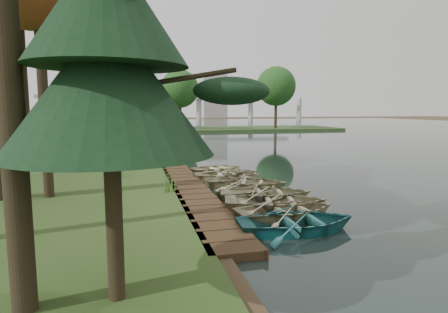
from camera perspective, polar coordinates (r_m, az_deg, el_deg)
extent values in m
plane|color=#3D2F1D|center=(17.72, 0.09, -5.59)|extent=(300.00, 300.00, 0.00)
cube|color=black|center=(50.34, 28.97, 1.92)|extent=(130.00, 200.00, 0.05)
cube|color=#362515|center=(17.38, -5.05, -5.37)|extent=(1.60, 16.00, 0.30)
cube|color=#2B431D|center=(67.97, -3.52, 4.16)|extent=(50.00, 14.00, 0.45)
cylinder|color=black|center=(67.70, -23.47, 5.78)|extent=(0.50, 0.50, 4.80)
sphere|color=#1F4918|center=(67.74, -23.62, 8.82)|extent=(5.60, 5.60, 5.60)
cylinder|color=black|center=(66.93, -17.80, 6.03)|extent=(0.50, 0.50, 4.80)
sphere|color=#1F4918|center=(66.96, -17.93, 9.10)|extent=(5.60, 5.60, 5.60)
cylinder|color=black|center=(66.81, -12.06, 6.21)|extent=(0.50, 0.50, 4.80)
sphere|color=#1F4918|center=(66.85, -12.14, 9.30)|extent=(5.60, 5.60, 5.60)
cylinder|color=black|center=(67.36, -6.35, 6.33)|extent=(0.50, 0.50, 4.80)
sphere|color=#1F4918|center=(67.39, -6.39, 9.40)|extent=(5.60, 5.60, 5.60)
cylinder|color=black|center=(68.55, -0.78, 6.39)|extent=(0.50, 0.50, 4.80)
sphere|color=#1F4918|center=(68.59, -0.79, 9.40)|extent=(5.60, 5.60, 5.60)
cylinder|color=black|center=(70.36, 4.55, 6.40)|extent=(0.50, 0.50, 4.80)
sphere|color=#1F4918|center=(70.39, 4.58, 9.33)|extent=(5.60, 5.60, 5.60)
cylinder|color=black|center=(72.73, 9.57, 6.35)|extent=(0.50, 0.50, 4.80)
sphere|color=#1F4918|center=(72.77, 9.63, 9.18)|extent=(5.60, 5.60, 5.60)
cube|color=#A5A5A0|center=(137.56, -8.03, 8.94)|extent=(90.00, 4.00, 1.20)
cylinder|color=#A5A5A0|center=(137.68, -20.60, 6.88)|extent=(1.80, 1.80, 8.00)
cylinder|color=#A5A5A0|center=(136.83, -12.20, 7.18)|extent=(1.80, 1.80, 8.00)
cylinder|color=#A5A5A0|center=(138.88, -3.86, 7.32)|extent=(1.80, 1.80, 8.00)
cylinder|color=#A5A5A0|center=(143.72, 4.08, 7.32)|extent=(1.80, 1.80, 8.00)
cylinder|color=#A5A5A0|center=(151.07, 11.38, 7.20)|extent=(1.80, 1.80, 8.00)
cube|color=#A5A5A0|center=(160.52, -1.57, 9.12)|extent=(10.00, 8.00, 18.00)
cube|color=#A5A5A0|center=(161.78, -14.28, 7.82)|extent=(8.00, 8.00, 12.00)
imported|color=#2B797A|center=(12.30, 11.14, -9.38)|extent=(4.02, 2.95, 0.81)
imported|color=#C3B88D|center=(13.63, 9.55, -7.74)|extent=(4.06, 3.08, 0.79)
imported|color=#C3B88D|center=(14.67, 7.86, -6.53)|extent=(4.56, 3.70, 0.83)
imported|color=#C3B88D|center=(16.08, 6.33, -5.31)|extent=(4.42, 3.56, 0.81)
imported|color=#C3B88D|center=(16.99, 4.07, -4.83)|extent=(3.92, 3.42, 0.68)
imported|color=#C3B88D|center=(18.31, 3.64, -3.76)|extent=(4.62, 4.08, 0.79)
imported|color=#C3B88D|center=(19.75, 2.22, -3.11)|extent=(3.88, 3.42, 0.67)
imported|color=#C3B88D|center=(20.81, 0.05, -2.53)|extent=(3.37, 2.41, 0.70)
imported|color=#C3B88D|center=(21.74, 0.83, -2.17)|extent=(3.53, 2.85, 0.65)
imported|color=#C3B88D|center=(22.97, -0.99, -1.61)|extent=(3.80, 3.13, 0.69)
imported|color=#C3B88D|center=(27.85, -17.43, 0.15)|extent=(3.92, 3.32, 0.69)
cylinder|color=black|center=(7.53, -30.42, 17.19)|extent=(0.44, 0.44, 10.15)
cylinder|color=black|center=(16.95, -25.82, 8.23)|extent=(0.41, 0.41, 8.28)
cylinder|color=black|center=(23.66, -19.96, 8.38)|extent=(0.41, 0.41, 8.55)
ellipsoid|color=#1F4918|center=(24.16, -20.43, 18.56)|extent=(3.87, 3.87, 3.29)
cylinder|color=black|center=(24.63, -30.83, 11.45)|extent=(0.47, 0.47, 11.73)
cylinder|color=black|center=(25.69, -28.32, 11.45)|extent=(0.48, 0.48, 11.78)
cylinder|color=black|center=(7.46, -16.40, -8.74)|extent=(0.32, 0.32, 3.27)
cone|color=black|center=(7.20, -17.12, 10.51)|extent=(3.80, 3.80, 2.60)
cone|color=black|center=(7.42, -17.56, 21.55)|extent=(2.90, 2.90, 2.25)
cone|color=#3F661E|center=(16.77, -8.27, -3.51)|extent=(0.60, 0.60, 1.06)
cone|color=#3F661E|center=(20.87, -15.95, -1.81)|extent=(0.60, 0.60, 0.90)
cone|color=#3F661E|center=(21.44, -17.06, -1.55)|extent=(0.60, 0.60, 0.95)
cone|color=#3F661E|center=(25.95, -10.29, 0.09)|extent=(0.60, 0.60, 0.89)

